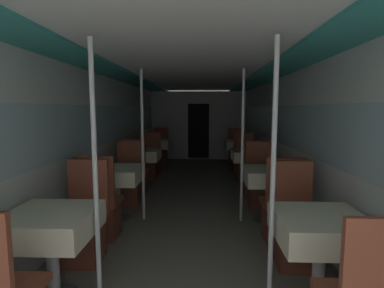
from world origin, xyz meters
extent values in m
cube|color=silver|center=(-1.47, 3.79, 1.03)|extent=(0.05, 10.38, 2.06)
cube|color=silver|center=(-1.46, 3.79, 1.28)|extent=(0.03, 9.55, 0.62)
cube|color=silver|center=(1.47, 3.79, 1.03)|extent=(0.05, 10.38, 2.06)
cube|color=silver|center=(1.46, 3.79, 1.28)|extent=(0.03, 9.55, 0.62)
cube|color=silver|center=(0.00, 3.79, 2.11)|extent=(2.93, 10.38, 0.04)
cube|color=teal|center=(-1.20, 3.79, 2.08)|extent=(0.53, 9.96, 0.03)
cube|color=teal|center=(1.20, 3.79, 2.08)|extent=(0.53, 9.96, 0.03)
cube|color=#A8A8A3|center=(0.00, 7.89, 1.03)|extent=(2.88, 0.08, 2.06)
cube|color=black|center=(0.00, 7.84, 0.87)|extent=(0.64, 0.01, 1.65)
cylinder|color=#B7B7BC|center=(-1.05, 0.97, 0.36)|extent=(0.10, 0.10, 0.70)
cube|color=#B2B2B7|center=(-1.05, 0.97, 0.72)|extent=(0.63, 0.63, 0.02)
cube|color=beige|center=(-1.05, 0.97, 0.63)|extent=(0.67, 0.67, 0.20)
cube|color=brown|center=(-1.05, 1.58, 0.21)|extent=(0.36, 0.36, 0.42)
cube|color=brown|center=(-1.05, 1.58, 0.44)|extent=(0.42, 0.42, 0.05)
cube|color=brown|center=(-1.05, 1.77, 0.74)|extent=(0.42, 0.04, 0.55)
cylinder|color=silver|center=(-0.68, 0.97, 1.03)|extent=(0.04, 0.04, 2.06)
cylinder|color=#4C4C51|center=(-1.05, 2.77, 0.01)|extent=(0.39, 0.39, 0.01)
cylinder|color=#B7B7BC|center=(-1.05, 2.77, 0.36)|extent=(0.10, 0.10, 0.70)
cube|color=#B2B2B7|center=(-1.05, 2.77, 0.72)|extent=(0.63, 0.63, 0.02)
cube|color=beige|center=(-1.05, 2.77, 0.63)|extent=(0.67, 0.67, 0.20)
cube|color=brown|center=(-1.05, 2.16, 0.21)|extent=(0.36, 0.36, 0.42)
cube|color=brown|center=(-1.05, 2.16, 0.44)|extent=(0.42, 0.42, 0.05)
cube|color=brown|center=(-1.05, 1.97, 0.74)|extent=(0.42, 0.04, 0.55)
cube|color=brown|center=(-1.05, 3.37, 0.21)|extent=(0.36, 0.36, 0.42)
cube|color=brown|center=(-1.05, 3.37, 0.44)|extent=(0.42, 0.42, 0.05)
cube|color=brown|center=(-1.05, 3.56, 0.74)|extent=(0.42, 0.04, 0.55)
cylinder|color=silver|center=(-0.68, 2.77, 1.03)|extent=(0.04, 0.04, 2.06)
cylinder|color=#4C4C51|center=(-1.05, 4.56, 0.01)|extent=(0.39, 0.39, 0.01)
cylinder|color=#B7B7BC|center=(-1.05, 4.56, 0.36)|extent=(0.10, 0.10, 0.70)
cube|color=#B2B2B7|center=(-1.05, 4.56, 0.72)|extent=(0.63, 0.63, 0.02)
cube|color=beige|center=(-1.05, 4.56, 0.63)|extent=(0.67, 0.67, 0.20)
cube|color=brown|center=(-1.05, 3.96, 0.21)|extent=(0.36, 0.36, 0.42)
cube|color=brown|center=(-1.05, 3.96, 0.44)|extent=(0.42, 0.42, 0.05)
cube|color=brown|center=(-1.05, 3.77, 0.74)|extent=(0.42, 0.04, 0.55)
cube|color=brown|center=(-1.05, 5.17, 0.21)|extent=(0.36, 0.36, 0.42)
cube|color=brown|center=(-1.05, 5.17, 0.44)|extent=(0.42, 0.42, 0.05)
cube|color=brown|center=(-1.05, 5.36, 0.74)|extent=(0.42, 0.04, 0.55)
cylinder|color=#4C4C51|center=(-1.05, 6.36, 0.01)|extent=(0.39, 0.39, 0.01)
cylinder|color=#B7B7BC|center=(-1.05, 6.36, 0.36)|extent=(0.10, 0.10, 0.70)
cube|color=#B2B2B7|center=(-1.05, 6.36, 0.72)|extent=(0.63, 0.63, 0.02)
cube|color=beige|center=(-1.05, 6.36, 0.63)|extent=(0.67, 0.67, 0.20)
cube|color=brown|center=(-1.05, 5.76, 0.21)|extent=(0.36, 0.36, 0.42)
cube|color=brown|center=(-1.05, 5.76, 0.44)|extent=(0.42, 0.42, 0.05)
cube|color=brown|center=(-1.05, 5.57, 0.74)|extent=(0.42, 0.04, 0.55)
cube|color=brown|center=(-1.05, 6.97, 0.21)|extent=(0.36, 0.36, 0.42)
cube|color=brown|center=(-1.05, 6.97, 0.44)|extent=(0.42, 0.42, 0.05)
cube|color=brown|center=(-1.05, 7.16, 0.74)|extent=(0.42, 0.04, 0.55)
cylinder|color=#B7B7BC|center=(1.05, 0.97, 0.36)|extent=(0.10, 0.10, 0.70)
cube|color=#B2B2B7|center=(1.05, 0.97, 0.72)|extent=(0.63, 0.63, 0.02)
cube|color=beige|center=(1.05, 0.97, 0.63)|extent=(0.67, 0.67, 0.20)
cube|color=brown|center=(1.05, 0.18, 0.74)|extent=(0.42, 0.04, 0.55)
cube|color=brown|center=(1.05, 1.58, 0.21)|extent=(0.36, 0.36, 0.42)
cube|color=brown|center=(1.05, 1.58, 0.44)|extent=(0.42, 0.42, 0.05)
cube|color=brown|center=(1.05, 1.77, 0.74)|extent=(0.42, 0.04, 0.55)
cylinder|color=silver|center=(0.68, 0.97, 1.03)|extent=(0.04, 0.04, 2.06)
cylinder|color=#4C4C51|center=(1.05, 2.77, 0.01)|extent=(0.39, 0.39, 0.01)
cylinder|color=#B7B7BC|center=(1.05, 2.77, 0.36)|extent=(0.10, 0.10, 0.70)
cube|color=#B2B2B7|center=(1.05, 2.77, 0.72)|extent=(0.63, 0.63, 0.02)
cube|color=beige|center=(1.05, 2.77, 0.63)|extent=(0.67, 0.67, 0.20)
cube|color=brown|center=(1.05, 2.16, 0.21)|extent=(0.36, 0.36, 0.42)
cube|color=brown|center=(1.05, 2.16, 0.44)|extent=(0.42, 0.42, 0.05)
cube|color=brown|center=(1.05, 1.97, 0.74)|extent=(0.42, 0.04, 0.55)
cube|color=brown|center=(1.05, 3.37, 0.21)|extent=(0.36, 0.36, 0.42)
cube|color=brown|center=(1.05, 3.37, 0.44)|extent=(0.42, 0.42, 0.05)
cube|color=brown|center=(1.05, 3.56, 0.74)|extent=(0.42, 0.04, 0.55)
cylinder|color=silver|center=(0.68, 2.77, 1.03)|extent=(0.04, 0.04, 2.06)
cylinder|color=#4C4C51|center=(1.05, 4.56, 0.01)|extent=(0.39, 0.39, 0.01)
cylinder|color=#B7B7BC|center=(1.05, 4.56, 0.36)|extent=(0.10, 0.10, 0.70)
cube|color=#B2B2B7|center=(1.05, 4.56, 0.72)|extent=(0.63, 0.63, 0.02)
cube|color=beige|center=(1.05, 4.56, 0.63)|extent=(0.67, 0.67, 0.20)
cube|color=brown|center=(1.05, 3.96, 0.21)|extent=(0.36, 0.36, 0.42)
cube|color=brown|center=(1.05, 3.96, 0.44)|extent=(0.42, 0.42, 0.05)
cube|color=brown|center=(1.05, 3.77, 0.74)|extent=(0.42, 0.04, 0.55)
cube|color=brown|center=(1.05, 5.17, 0.21)|extent=(0.36, 0.36, 0.42)
cube|color=brown|center=(1.05, 5.17, 0.44)|extent=(0.42, 0.42, 0.05)
cube|color=brown|center=(1.05, 5.36, 0.74)|extent=(0.42, 0.04, 0.55)
cylinder|color=#4C4C51|center=(1.05, 6.36, 0.01)|extent=(0.39, 0.39, 0.01)
cylinder|color=#B7B7BC|center=(1.05, 6.36, 0.36)|extent=(0.10, 0.10, 0.70)
cube|color=#B2B2B7|center=(1.05, 6.36, 0.72)|extent=(0.63, 0.63, 0.02)
cube|color=beige|center=(1.05, 6.36, 0.63)|extent=(0.67, 0.67, 0.20)
cube|color=brown|center=(1.05, 5.76, 0.21)|extent=(0.36, 0.36, 0.42)
cube|color=brown|center=(1.05, 5.76, 0.44)|extent=(0.42, 0.42, 0.05)
cube|color=brown|center=(1.05, 5.57, 0.74)|extent=(0.42, 0.04, 0.55)
cube|color=brown|center=(1.05, 6.97, 0.21)|extent=(0.36, 0.36, 0.42)
cube|color=brown|center=(1.05, 6.97, 0.44)|extent=(0.42, 0.42, 0.05)
cube|color=brown|center=(1.05, 7.16, 0.74)|extent=(0.42, 0.04, 0.55)
camera|label=1|loc=(0.15, -1.26, 1.54)|focal=28.00mm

